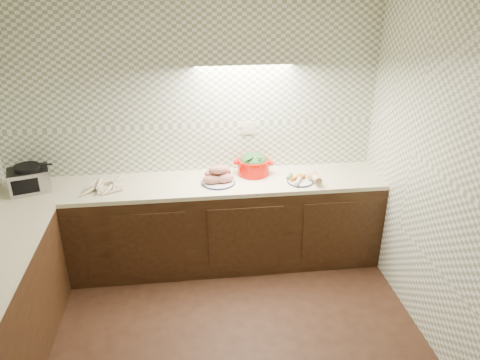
{
  "coord_description": "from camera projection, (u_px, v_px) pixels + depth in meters",
  "views": [
    {
      "loc": [
        -0.06,
        -2.51,
        2.78
      ],
      "look_at": [
        0.4,
        1.25,
        1.02
      ],
      "focal_mm": 35.0,
      "sensor_mm": 36.0,
      "label": 1
    }
  ],
  "objects": [
    {
      "name": "parsnip_pile",
      "position": [
        103.0,
        186.0,
        4.27
      ],
      "size": [
        0.31,
        0.33,
        0.07
      ],
      "color": "beige",
      "rests_on": "counter"
    },
    {
      "name": "toaster_oven",
      "position": [
        29.0,
        179.0,
        4.21
      ],
      "size": [
        0.4,
        0.35,
        0.24
      ],
      "rotation": [
        0.0,
        0.0,
        0.29
      ],
      "color": "black",
      "rests_on": "counter"
    },
    {
      "name": "onion_bowl",
      "position": [
        222.0,
        172.0,
        4.53
      ],
      "size": [
        0.16,
        0.16,
        0.12
      ],
      "color": "black",
      "rests_on": "counter"
    },
    {
      "name": "veg_plate",
      "position": [
        305.0,
        178.0,
        4.41
      ],
      "size": [
        0.31,
        0.25,
        0.12
      ],
      "rotation": [
        0.0,
        0.0,
        -0.12
      ],
      "color": "#161C3C",
      "rests_on": "counter"
    },
    {
      "name": "sweet_potato_plate",
      "position": [
        218.0,
        176.0,
        4.38
      ],
      "size": [
        0.32,
        0.32,
        0.18
      ],
      "rotation": [
        0.0,
        0.0,
        0.18
      ],
      "color": "#161C3C",
      "rests_on": "counter"
    },
    {
      "name": "counter",
      "position": [
        116.0,
        280.0,
        3.79
      ],
      "size": [
        3.6,
        3.6,
        0.9
      ],
      "color": "black",
      "rests_on": "ground"
    },
    {
      "name": "dutch_oven",
      "position": [
        254.0,
        164.0,
        4.55
      ],
      "size": [
        0.38,
        0.36,
        0.21
      ],
      "rotation": [
        0.0,
        0.0,
        -0.19
      ],
      "color": "#C50900",
      "rests_on": "counter"
    },
    {
      "name": "room",
      "position": [
        198.0,
        179.0,
        2.75
      ],
      "size": [
        3.6,
        3.6,
        2.6
      ],
      "color": "black",
      "rests_on": "ground"
    }
  ]
}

